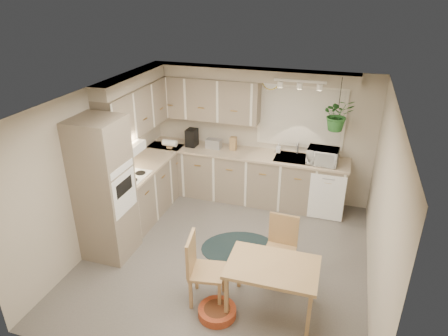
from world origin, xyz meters
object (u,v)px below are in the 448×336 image
(chair_back, at_px, (280,251))
(pet_bed, at_px, (217,312))
(microwave, at_px, (323,154))
(dining_table, at_px, (271,288))
(braided_rug, at_px, (239,248))
(chair_left, at_px, (207,270))

(chair_back, xyz_separation_m, pet_bed, (-0.58, -0.91, -0.40))
(chair_back, bearing_deg, microwave, -97.67)
(dining_table, xyz_separation_m, braided_rug, (-0.71, 1.10, -0.33))
(dining_table, height_order, chair_left, chair_left)
(braided_rug, height_order, pet_bed, pet_bed)
(chair_left, distance_m, pet_bed, 0.51)
(pet_bed, bearing_deg, microwave, 72.03)
(microwave, bearing_deg, chair_left, -110.08)
(pet_bed, distance_m, microwave, 3.15)
(chair_left, distance_m, chair_back, 1.04)
(dining_table, height_order, microwave, microwave)
(chair_back, relative_size, microwave, 1.80)
(pet_bed, relative_size, microwave, 0.94)
(pet_bed, bearing_deg, dining_table, 25.73)
(chair_left, xyz_separation_m, chair_back, (0.78, 0.68, -0.02))
(microwave, bearing_deg, braided_rug, -122.50)
(dining_table, relative_size, braided_rug, 0.94)
(dining_table, distance_m, chair_left, 0.81)
(dining_table, distance_m, pet_bed, 0.72)
(chair_left, relative_size, braided_rug, 0.82)
(microwave, bearing_deg, dining_table, -93.95)
(braided_rug, bearing_deg, dining_table, -57.01)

